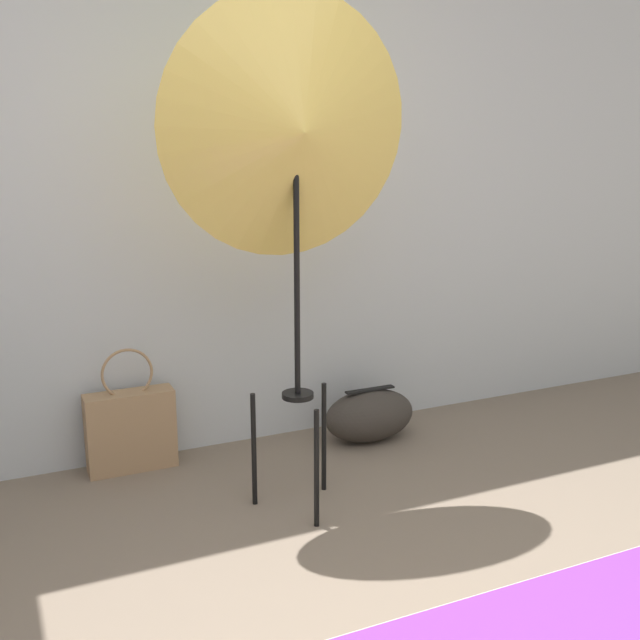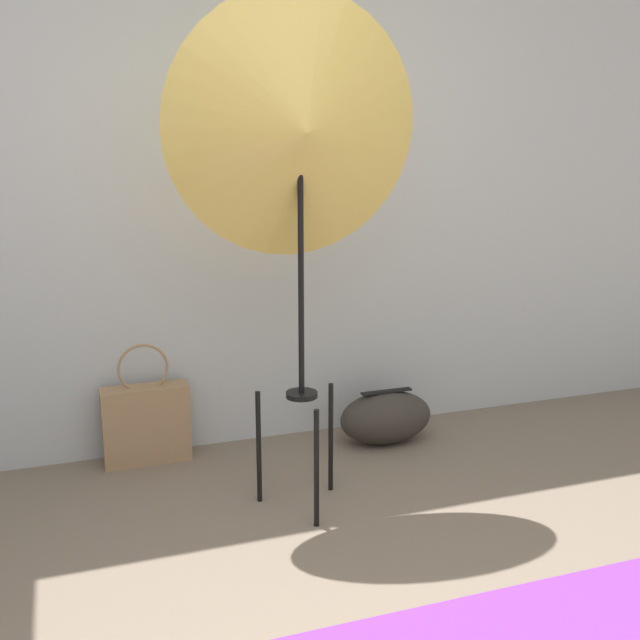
% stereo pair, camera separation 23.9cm
% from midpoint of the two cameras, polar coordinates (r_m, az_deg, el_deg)
% --- Properties ---
extents(wall_back, '(8.00, 0.05, 2.60)m').
position_cam_midpoint_polar(wall_back, '(3.34, -8.93, 11.59)').
color(wall_back, '#B7BCC1').
rests_on(wall_back, ground_plane).
extents(photo_umbrella, '(0.95, 0.33, 1.92)m').
position_cam_midpoint_polar(photo_umbrella, '(2.70, 1.08, 14.13)').
color(photo_umbrella, black).
rests_on(photo_umbrella, ground_plane).
extents(tote_bag, '(0.38, 0.12, 0.55)m').
position_cam_midpoint_polar(tote_bag, '(3.40, -11.15, -7.71)').
color(tote_bag, '#9E7A56').
rests_on(tote_bag, ground_plane).
extents(duffel_bag, '(0.45, 0.25, 0.26)m').
position_cam_midpoint_polar(duffel_bag, '(3.59, 6.96, -7.41)').
color(duffel_bag, '#332D28').
rests_on(duffel_bag, ground_plane).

